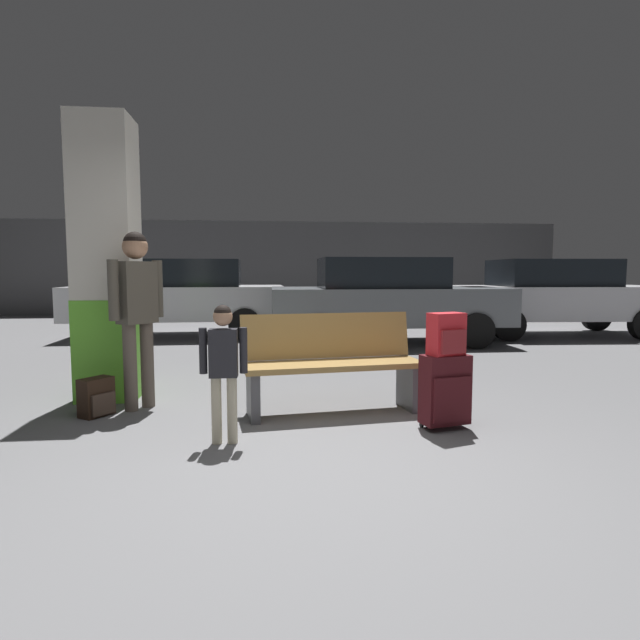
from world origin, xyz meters
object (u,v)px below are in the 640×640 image
object	(u,v)px
structural_pillar	(107,261)
child	(223,359)
parked_car_side	(555,295)
parked_car_far	(181,295)
bench	(331,363)
backpack_bright	(447,335)
suitcase	(445,390)
adult	(137,301)
backpack_dark_floor	(97,397)
parked_car_near	(386,298)

from	to	relation	value
structural_pillar	child	distance (m)	2.14
parked_car_side	parked_car_far	distance (m)	7.44
bench	backpack_bright	size ratio (longest dim) A/B	4.86
suitcase	adult	xyz separation A→B (m)	(-2.61, 0.91, 0.69)
bench	adult	world-z (taller)	adult
adult	backpack_dark_floor	bearing A→B (deg)	-145.66
adult	backpack_dark_floor	world-z (taller)	adult
suitcase	parked_car_side	world-z (taller)	parked_car_side
child	parked_car_side	size ratio (longest dim) A/B	0.25
adult	structural_pillar	bearing A→B (deg)	128.49
structural_pillar	parked_car_side	world-z (taller)	structural_pillar
bench	child	bearing A→B (deg)	-138.47
structural_pillar	backpack_bright	bearing A→B (deg)	-25.07
adult	parked_car_side	bearing A→B (deg)	35.19
child	backpack_dark_floor	xyz separation A→B (m)	(-1.17, 0.87, -0.47)
parked_car_far	backpack_bright	bearing A→B (deg)	-64.72
parked_car_side	parked_car_far	world-z (taller)	same
structural_pillar	backpack_dark_floor	distance (m)	1.40
suitcase	structural_pillar	bearing A→B (deg)	154.93
bench	parked_car_near	bearing A→B (deg)	70.62
backpack_bright	adult	xyz separation A→B (m)	(-2.61, 0.91, 0.24)
backpack_dark_floor	parked_car_near	size ratio (longest dim) A/B	0.08
suitcase	adult	size ratio (longest dim) A/B	0.37
suitcase	child	world-z (taller)	child
structural_pillar	suitcase	bearing A→B (deg)	-25.07
structural_pillar	suitcase	distance (m)	3.47
adult	parked_car_far	xyz separation A→B (m)	(-0.47, 5.61, -0.20)
backpack_bright	bench	bearing A→B (deg)	143.39
suitcase	child	bearing A→B (deg)	-174.45
suitcase	backpack_bright	xyz separation A→B (m)	(0.00, -0.00, 0.45)
backpack_bright	child	xyz separation A→B (m)	(-1.75, -0.17, -0.14)
backpack_dark_floor	parked_car_near	world-z (taller)	parked_car_near
child	parked_car_far	xyz separation A→B (m)	(-1.33, 6.69, 0.17)
bench	backpack_bright	distance (m)	1.11
backpack_dark_floor	parked_car_near	bearing A→B (deg)	50.14
child	backpack_dark_floor	distance (m)	1.53
bench	backpack_dark_floor	world-z (taller)	bench
structural_pillar	backpack_bright	xyz separation A→B (m)	(3.00, -1.40, -0.61)
adult	parked_car_far	world-z (taller)	adult
backpack_bright	child	bearing A→B (deg)	-174.46
backpack_bright	adult	size ratio (longest dim) A/B	0.21
suitcase	backpack_dark_floor	size ratio (longest dim) A/B	1.78
backpack_dark_floor	parked_car_side	bearing A→B (deg)	35.16
adult	parked_car_side	size ratio (longest dim) A/B	0.39
child	adult	distance (m)	1.43
parked_car_near	parked_car_far	distance (m)	4.06
parked_car_side	bench	bearing A→B (deg)	-135.00
structural_pillar	backpack_bright	world-z (taller)	structural_pillar
bench	child	size ratio (longest dim) A/B	1.60
structural_pillar	backpack_dark_floor	world-z (taller)	structural_pillar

